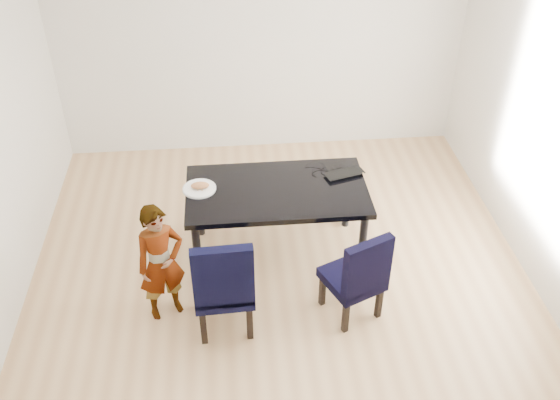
{
  "coord_description": "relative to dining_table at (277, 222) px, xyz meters",
  "views": [
    {
      "loc": [
        -0.39,
        -3.96,
        3.93
      ],
      "look_at": [
        0.0,
        0.2,
        0.85
      ],
      "focal_mm": 40.0,
      "sensor_mm": 36.0,
      "label": 1
    }
  ],
  "objects": [
    {
      "name": "floor",
      "position": [
        0.0,
        -0.5,
        -0.38
      ],
      "size": [
        4.5,
        5.0,
        0.01
      ],
      "primitive_type": "cube",
      "color": "tan",
      "rests_on": "ground"
    },
    {
      "name": "wall_back",
      "position": [
        0.0,
        2.0,
        0.98
      ],
      "size": [
        4.5,
        0.01,
        2.7
      ],
      "primitive_type": "cube",
      "color": "silver",
      "rests_on": "ground"
    },
    {
      "name": "dining_table",
      "position": [
        0.0,
        0.0,
        0.0
      ],
      "size": [
        1.6,
        0.9,
        0.75
      ],
      "primitive_type": "cube",
      "color": "black",
      "rests_on": "floor"
    },
    {
      "name": "chair_left",
      "position": [
        -0.5,
        -0.83,
        0.11
      ],
      "size": [
        0.49,
        0.51,
        0.97
      ],
      "primitive_type": "cube",
      "rotation": [
        0.0,
        0.0,
        0.04
      ],
      "color": "black",
      "rests_on": "floor"
    },
    {
      "name": "chair_right",
      "position": [
        0.55,
        -0.78,
        0.07
      ],
      "size": [
        0.56,
        0.57,
        0.88
      ],
      "primitive_type": "cube",
      "rotation": [
        0.0,
        0.0,
        0.42
      ],
      "color": "black",
      "rests_on": "floor"
    },
    {
      "name": "child",
      "position": [
        -1.0,
        -0.65,
        0.17
      ],
      "size": [
        0.47,
        0.4,
        1.09
      ],
      "primitive_type": "imported",
      "rotation": [
        0.0,
        0.0,
        0.42
      ],
      "color": "orange",
      "rests_on": "floor"
    },
    {
      "name": "plate",
      "position": [
        -0.68,
        0.06,
        0.38
      ],
      "size": [
        0.38,
        0.38,
        0.02
      ],
      "primitive_type": "cylinder",
      "rotation": [
        0.0,
        0.0,
        0.37
      ],
      "color": "white",
      "rests_on": "dining_table"
    },
    {
      "name": "sandwich",
      "position": [
        -0.67,
        0.05,
        0.42
      ],
      "size": [
        0.17,
        0.11,
        0.06
      ],
      "primitive_type": "ellipsoid",
      "rotation": [
        0.0,
        0.0,
        0.27
      ],
      "color": "#A16439",
      "rests_on": "plate"
    },
    {
      "name": "laptop",
      "position": [
        0.62,
        0.21,
        0.39
      ],
      "size": [
        0.41,
        0.33,
        0.03
      ],
      "primitive_type": "imported",
      "rotation": [
        0.0,
        0.0,
        3.43
      ],
      "color": "black",
      "rests_on": "dining_table"
    },
    {
      "name": "cable_tangle",
      "position": [
        0.42,
        0.21,
        0.38
      ],
      "size": [
        0.16,
        0.16,
        0.01
      ],
      "primitive_type": "torus",
      "rotation": [
        0.0,
        0.0,
        -0.02
      ],
      "color": "black",
      "rests_on": "dining_table"
    }
  ]
}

